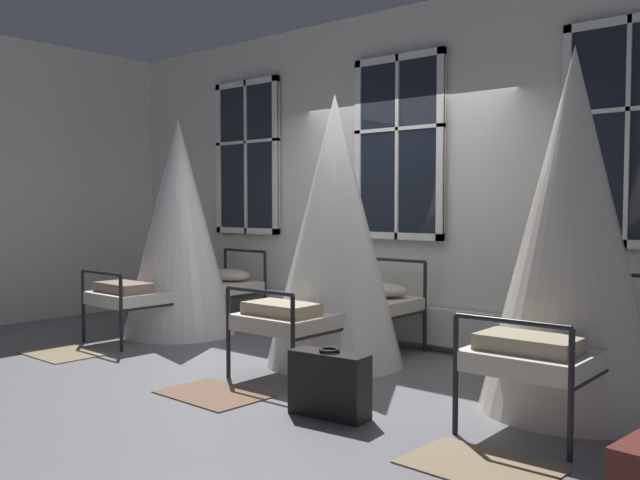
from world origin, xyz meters
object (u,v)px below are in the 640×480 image
Objects in this scene: cot_first at (179,231)px; suitcase_dark at (329,384)px; cot_second at (335,235)px; cot_third at (572,236)px.

suitcase_dark is (3.21, -1.24, -0.93)m from cot_first.
cot_third is (2.15, -0.03, 0.05)m from cot_second.
cot_third reaches higher than cot_second.
cot_second is at bearing -88.69° from cot_first.
cot_first is at bearing 88.97° from cot_second.
cot_second reaches higher than cot_first.
cot_second is at bearing 122.00° from suitcase_dark.
cot_second is 4.20× the size of suitcase_dark.
cot_second is 2.15m from cot_third.
cot_third is at bearing -89.05° from cot_first.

